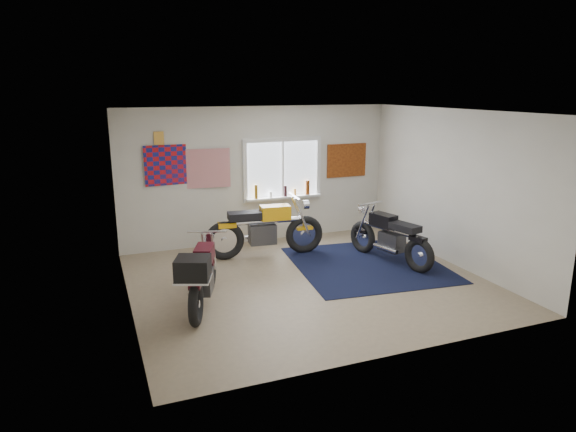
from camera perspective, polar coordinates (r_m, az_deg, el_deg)
name	(u,v)px	position (r m, az deg, el deg)	size (l,w,h in m)	color
ground	(308,282)	(8.34, 2.24, -7.33)	(5.50, 5.50, 0.00)	#9E896B
room_shell	(309,182)	(7.89, 2.36, 3.82)	(5.50, 5.50, 5.50)	white
navy_rug	(368,264)	(9.22, 8.86, -5.34)	(2.50, 2.60, 0.01)	black
window_assembly	(283,173)	(10.38, -0.61, 4.80)	(1.66, 0.17, 1.26)	white
oil_bottles	(288,190)	(10.41, -0.03, 2.92)	(1.19, 0.09, 0.30)	brown
flag_display	(159,138)	(9.71, -14.16, 8.38)	(1.60, 0.10, 1.17)	red
triumph_poster	(347,160)	(10.95, 6.52, 6.16)	(0.90, 0.03, 0.70)	#A54C14
yellow_triumph	(265,230)	(9.44, -2.62, -1.60)	(2.24, 0.67, 1.13)	black
black_chrome_bike	(390,238)	(9.31, 11.26, -2.43)	(0.74, 1.93, 1.01)	black
maroon_tourer	(201,275)	(7.28, -9.62, -6.51)	(0.99, 1.88, 0.98)	black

